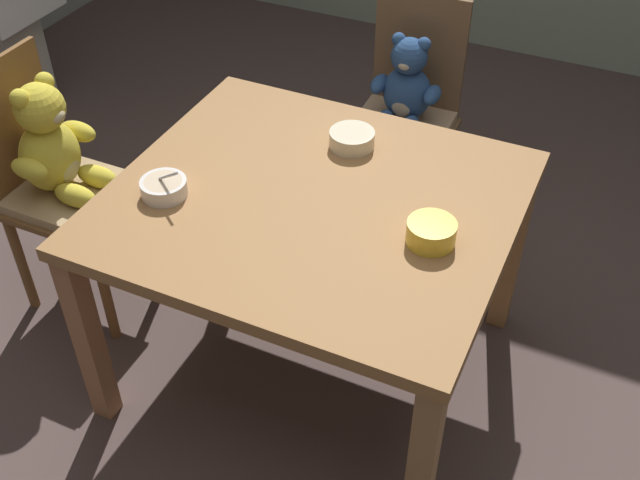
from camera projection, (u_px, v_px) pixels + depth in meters
name	position (u px, v px, depth m)	size (l,w,h in m)	color
ground_plane	(314.00, 366.00, 2.66)	(5.20, 5.20, 0.04)	#503F3C
dining_table	(313.00, 222.00, 2.24)	(1.12, 1.00, 0.71)	#9B6B3D
teddy_chair_far_center	(404.00, 107.00, 2.90)	(0.39, 0.41, 0.91)	brown
teddy_chair_near_left	(58.00, 165.00, 2.56)	(0.42, 0.37, 0.91)	brown
porridge_bowl_yellow_near_right	(431.00, 232.00, 2.02)	(0.13, 0.13, 0.06)	yellow
porridge_bowl_cream_far_center	(352.00, 139.00, 2.36)	(0.14, 0.14, 0.05)	beige
porridge_bowl_white_near_left	(164.00, 187.00, 2.18)	(0.14, 0.13, 0.11)	silver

